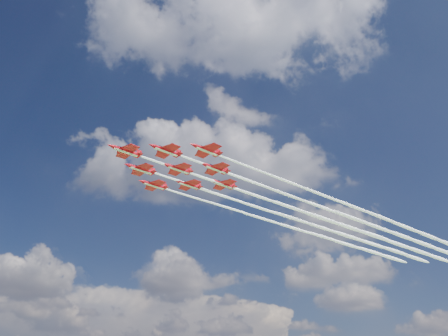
% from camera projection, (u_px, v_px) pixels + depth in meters
% --- Properties ---
extents(jet_lead, '(112.28, 110.61, 2.68)m').
position_uv_depth(jet_lead, '(302.00, 211.00, 167.10)').
color(jet_lead, red).
extents(jet_row2_port, '(112.28, 110.61, 2.68)m').
position_uv_depth(jet_row2_port, '(333.00, 211.00, 166.87)').
color(jet_row2_port, red).
extents(jet_row2_starb, '(112.28, 110.61, 2.68)m').
position_uv_depth(jet_row2_starb, '(304.00, 222.00, 177.24)').
color(jet_row2_starb, red).
extents(jet_row3_port, '(112.28, 110.61, 2.68)m').
position_uv_depth(jet_row3_port, '(364.00, 211.00, 166.65)').
color(jet_row3_port, red).
extents(jet_row3_centre, '(112.28, 110.61, 2.68)m').
position_uv_depth(jet_row3_centre, '(333.00, 222.00, 177.01)').
color(jet_row3_centre, red).
extents(jet_row3_starb, '(112.28, 110.61, 2.68)m').
position_uv_depth(jet_row3_starb, '(305.00, 231.00, 187.37)').
color(jet_row3_starb, red).
extents(jet_row4_port, '(112.28, 110.61, 2.68)m').
position_uv_depth(jet_row4_port, '(362.00, 221.00, 176.78)').
color(jet_row4_port, red).
extents(jet_row4_starb, '(112.28, 110.61, 2.68)m').
position_uv_depth(jet_row4_starb, '(332.00, 231.00, 187.15)').
color(jet_row4_starb, red).
extents(jet_tail, '(112.28, 110.61, 2.68)m').
position_uv_depth(jet_tail, '(360.00, 231.00, 186.92)').
color(jet_tail, red).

